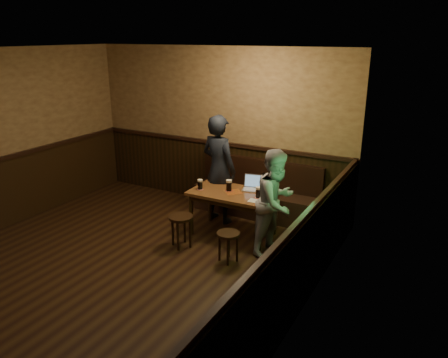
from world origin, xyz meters
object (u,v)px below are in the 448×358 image
pint_left (200,184)px  pint_right (258,192)px  pint_mid (229,185)px  person_suit (219,169)px  laptop (253,186)px  pub_table (233,198)px  bench (257,197)px  stool_right (228,238)px  person_grey (276,202)px  stool_left (181,222)px

pint_left → pint_right: 0.94m
pint_mid → person_suit: (-0.37, 0.36, 0.11)m
laptop → pub_table: bearing=-142.4°
pint_mid → laptop: laptop is taller
bench → stool_right: (0.34, -1.69, 0.03)m
pub_table → stool_right: bearing=-67.7°
pint_left → laptop: 0.82m
person_grey → pub_table: bearing=86.2°
pub_table → stool_left: (-0.47, -0.73, -0.22)m
pub_table → pint_right: (0.43, -0.04, 0.18)m
pint_mid → stool_right: bearing=-62.5°
bench → pint_mid: bench is taller
pub_table → pint_right: size_ratio=7.87×
bench → laptop: size_ratio=6.15×
stool_right → pint_right: pint_right is taller
bench → stool_left: (-0.47, -1.63, 0.07)m
pub_table → pint_left: size_ratio=8.14×
bench → person_grey: bearing=-54.8°
stool_right → stool_left: bearing=175.8°
laptop → person_suit: person_suit is taller
bench → person_suit: size_ratio=1.23×
pint_left → pint_right: pint_right is taller
pint_right → laptop: laptop is taller
pint_right → person_suit: 0.98m
laptop → person_grey: size_ratio=0.24×
pub_table → pint_right: bearing=-5.8°
pub_table → pint_left: bearing=-166.0°
bench → stool_right: 1.72m
pub_table → pint_mid: 0.20m
pint_right → laptop: bearing=126.3°
stool_left → pint_mid: bearing=62.5°
pub_table → stool_right: (0.34, -0.79, -0.26)m
stool_right → person_grey: (0.45, 0.57, 0.42)m
bench → pint_left: bearing=-116.3°
pint_right → bench: bearing=114.9°
pint_left → bench: bearing=63.7°
pint_right → person_grey: bearing=-27.7°
stool_right → pint_right: (0.09, 0.76, 0.44)m
stool_right → pint_mid: size_ratio=2.40×
pint_left → laptop: bearing=28.7°
laptop → pint_mid: bearing=-153.3°
person_suit → bench: bearing=-119.0°
stool_right → person_grey: 0.84m
pint_left → person_grey: (1.30, -0.09, -0.02)m
stool_right → person_suit: person_suit is taller
stool_right → pint_left: (-0.85, 0.66, 0.44)m
stool_left → pint_right: bearing=37.6°
bench → stool_left: size_ratio=4.55×
stool_right → person_grey: person_grey is taller
pint_mid → pint_right: pint_mid is taller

